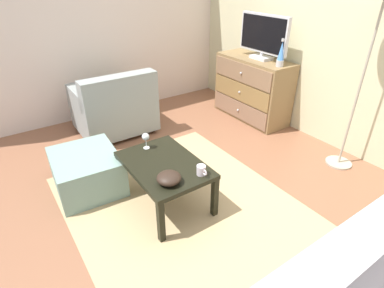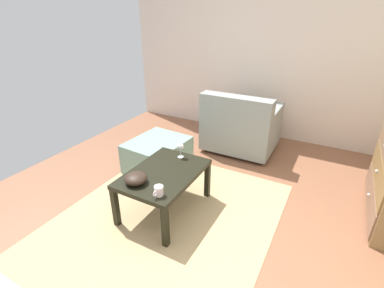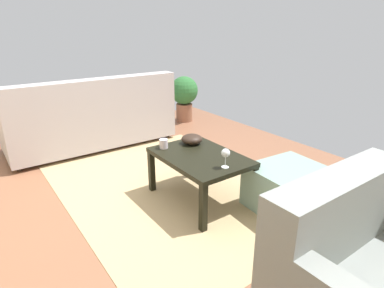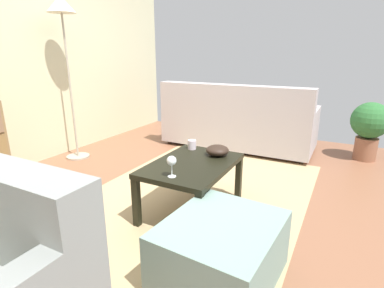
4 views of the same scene
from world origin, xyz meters
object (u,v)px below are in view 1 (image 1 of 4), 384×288
at_px(dresser, 252,89).
at_px(coffee_table, 164,168).
at_px(tv, 263,36).
at_px(armchair, 115,108).
at_px(mug, 201,170).
at_px(ottoman, 87,171).
at_px(bowl_decorative, 169,178).
at_px(wine_glass, 146,137).
at_px(lava_lamp, 281,54).
at_px(standing_lamp, 383,7).

height_order(dresser, coffee_table, dresser).
xyz_separation_m(tv, armchair, (-0.73, -1.82, -0.82)).
bearing_deg(armchair, mug, -0.50).
height_order(tv, ottoman, tv).
height_order(coffee_table, bowl_decorative, bowl_decorative).
xyz_separation_m(tv, coffee_table, (0.88, -2.01, -0.79)).
height_order(tv, wine_glass, tv).
height_order(coffee_table, ottoman, coffee_table).
height_order(lava_lamp, wine_glass, lava_lamp).
bearing_deg(dresser, lava_lamp, -5.38).
bearing_deg(standing_lamp, bowl_decorative, -97.49).
bearing_deg(lava_lamp, bowl_decorative, -69.55).
distance_m(bowl_decorative, standing_lamp, 2.36).
bearing_deg(standing_lamp, dresser, 178.15).
xyz_separation_m(lava_lamp, armchair, (-1.11, -1.76, -0.67)).
relative_size(wine_glass, mug, 1.38).
relative_size(dresser, bowl_decorative, 5.66).
distance_m(mug, bowl_decorative, 0.28).
bearing_deg(ottoman, armchair, 144.17).
bearing_deg(lava_lamp, tv, 170.00).
height_order(lava_lamp, armchair, lava_lamp).
relative_size(dresser, wine_glass, 7.15).
distance_m(lava_lamp, armchair, 2.18).
distance_m(wine_glass, armchair, 1.32).
bearing_deg(lava_lamp, wine_glass, -84.86).
height_order(coffee_table, mug, mug).
height_order(armchair, standing_lamp, standing_lamp).
distance_m(dresser, bowl_decorative, 2.43).
relative_size(lava_lamp, bowl_decorative, 1.66).
bearing_deg(ottoman, tv, 95.58).
distance_m(dresser, lava_lamp, 0.74).
bearing_deg(bowl_decorative, coffee_table, 158.44).
bearing_deg(wine_glass, dresser, 107.71).
bearing_deg(coffee_table, ottoman, -140.39).
distance_m(tv, armchair, 2.13).
distance_m(lava_lamp, standing_lamp, 1.20).
relative_size(dresser, standing_lamp, 0.59).
bearing_deg(armchair, wine_glass, -8.53).
xyz_separation_m(tv, standing_lamp, (1.41, -0.07, 0.46)).
distance_m(wine_glass, standing_lamp, 2.38).
relative_size(dresser, tv, 1.43).
relative_size(lava_lamp, coffee_table, 0.39).
xyz_separation_m(coffee_table, armchair, (-1.61, 0.19, -0.03)).
bearing_deg(bowl_decorative, dresser, 120.35).
distance_m(wine_glass, mug, 0.67).
distance_m(coffee_table, armchair, 1.62).
xyz_separation_m(lava_lamp, wine_glass, (0.18, -1.95, -0.46)).
distance_m(dresser, armchair, 1.92).
distance_m(coffee_table, ottoman, 0.84).
relative_size(coffee_table, armchair, 0.91).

